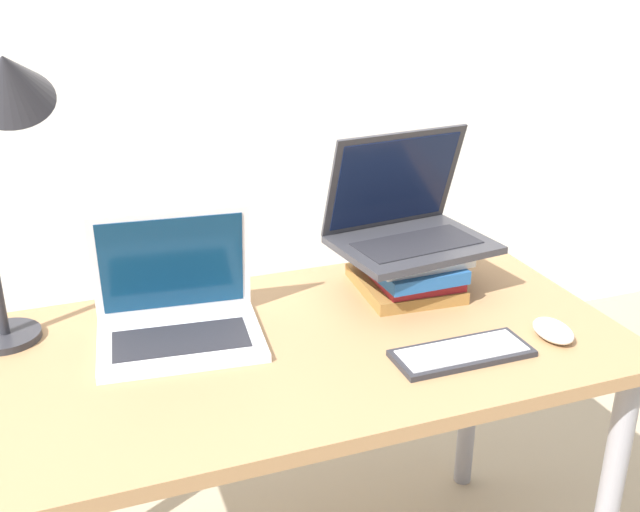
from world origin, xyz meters
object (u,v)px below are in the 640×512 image
laptop_left (178,314)px  mouse (553,331)px  book_stack (407,269)px  wireless_keyboard (462,353)px  laptop_on_books (407,223)px  desk_lamp (5,116)px

laptop_left → mouse: laptop_left is taller
laptop_left → mouse: size_ratio=3.33×
book_stack → mouse: bearing=-60.8°
laptop_left → book_stack: laptop_left is taller
wireless_keyboard → mouse: mouse is taller
laptop_on_books → desk_lamp: (-0.81, 0.01, 0.30)m
book_stack → mouse: book_stack is taller
laptop_left → mouse: 0.77m
laptop_left → book_stack: size_ratio=1.31×
laptop_left → wireless_keyboard: (0.50, -0.27, -0.04)m
laptop_on_books → wireless_keyboard: 0.37m
laptop_left → mouse: (0.71, -0.28, -0.03)m
laptop_left → wireless_keyboard: 0.57m
laptop_left → book_stack: 0.54m
laptop_on_books → wireless_keyboard: bearing=-96.4°
laptop_left → laptop_on_books: size_ratio=0.95×
laptop_on_books → mouse: size_ratio=3.50×
laptop_left → mouse: bearing=-21.2°
laptop_left → desk_lamp: size_ratio=0.57×
book_stack → laptop_on_books: 0.11m
laptop_left → wireless_keyboard: laptop_left is taller
laptop_on_books → mouse: bearing=-62.6°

